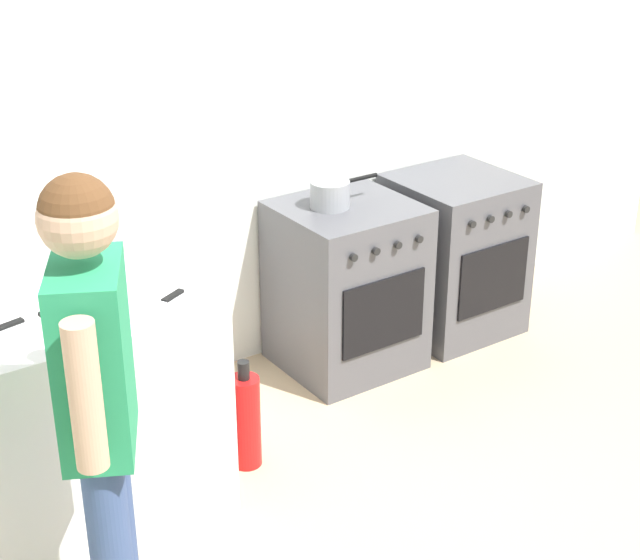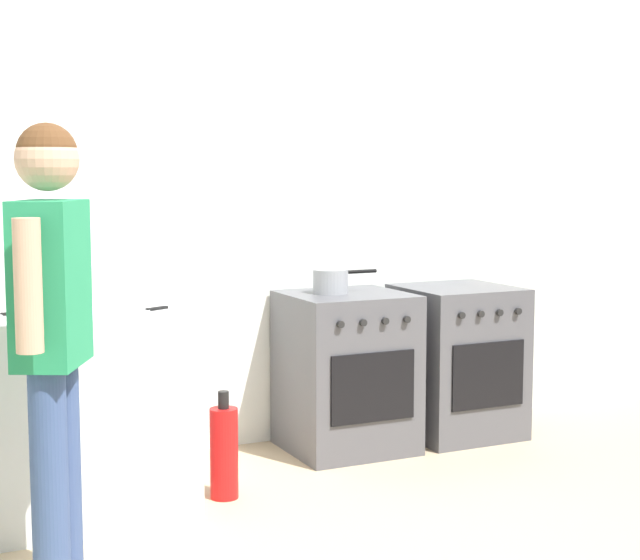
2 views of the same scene
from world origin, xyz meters
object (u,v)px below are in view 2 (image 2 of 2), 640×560
pot (331,281)px  knife_utility (0,315)px  person (52,314)px  fire_extinguisher (224,452)px  knife_chef (75,309)px  oven_left (346,372)px  knife_bread (138,312)px  oven_right (457,361)px

pot → knife_utility: (-1.75, -0.46, -0.01)m
person → fire_extinguisher: (0.87, 0.68, -0.78)m
knife_chef → person: person is taller
knife_chef → oven_left: bearing=14.6°
pot → knife_utility: bearing=-165.4°
pot → oven_left: bearing=-22.9°
pot → knife_bread: size_ratio=1.13×
knife_bread → knife_chef: bearing=142.0°
knife_utility → knife_bread: (0.54, -0.15, -0.00)m
oven_right → person: bearing=-154.7°
knife_utility → fire_extinguisher: bearing=-3.3°
fire_extinguisher → pot: bearing=32.7°
oven_right → pot: pot is taller
knife_utility → fire_extinguisher: knife_utility is taller
knife_chef → fire_extinguisher: size_ratio=0.62×
knife_chef → oven_right: bearing=10.1°
oven_right → fire_extinguisher: bearing=-163.1°
knife_chef → knife_utility: same height
fire_extinguisher → knife_utility: bearing=176.7°
pot → knife_bread: bearing=-153.4°
pot → knife_utility: pot is taller
person → knife_bread: bearing=51.7°
person → fire_extinguisher: size_ratio=3.32×
oven_left → knife_bread: knife_bread is taller
pot → knife_utility: 1.81m
oven_left → knife_chef: size_ratio=2.74×
person → fire_extinguisher: bearing=37.8°
pot → knife_chef: (-1.43, -0.43, -0.01)m
oven_left → knife_utility: bearing=-166.9°
oven_left → pot: size_ratio=2.30×
oven_left → oven_right: (0.71, -0.00, -0.00)m
oven_left → pot: (-0.08, 0.03, 0.49)m
pot → person: bearing=-144.5°
knife_chef → fire_extinguisher: bearing=-7.5°
knife_chef → person: size_ratio=0.19×
pot → knife_bread: pot is taller
pot → fire_extinguisher: pot is taller
oven_right → knife_chef: (-2.22, -0.39, 0.48)m
oven_right → knife_utility: 2.61m
knife_chef → fire_extinguisher: 0.94m
oven_left → person: person is taller
pot → knife_bread: (-1.21, -0.60, -0.01)m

